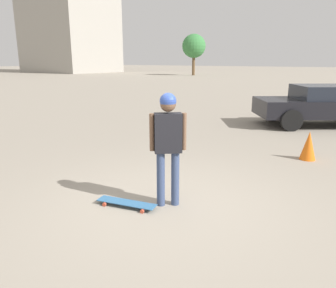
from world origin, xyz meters
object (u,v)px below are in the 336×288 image
(skateboard, at_px, (127,203))
(traffic_cone, at_px, (309,146))
(person, at_px, (168,137))
(car_parked_near, at_px, (321,104))

(skateboard, height_order, traffic_cone, traffic_cone)
(person, height_order, car_parked_near, person)
(skateboard, bearing_deg, person, -152.32)
(skateboard, xyz_separation_m, traffic_cone, (4.25, -1.86, 0.27))
(person, bearing_deg, skateboard, 179.93)
(person, distance_m, skateboard, 1.24)
(person, xyz_separation_m, traffic_cone, (3.83, -1.35, -0.78))
(person, bearing_deg, car_parked_near, 44.42)
(car_parked_near, height_order, traffic_cone, car_parked_near)
(person, distance_m, car_parked_near, 8.43)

